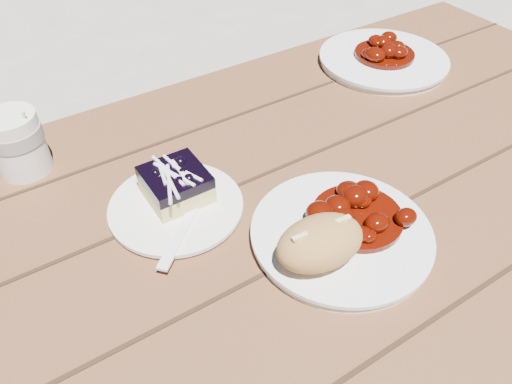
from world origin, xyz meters
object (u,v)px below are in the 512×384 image
blueberry_cake (176,184)px  coffee_cup (18,143)px  picnic_table (153,348)px  bread_roll (320,243)px  second_plate (383,60)px  main_plate (341,235)px  dessert_plate (176,208)px

blueberry_cake → coffee_cup: 0.25m
blueberry_cake → coffee_cup: bearing=130.4°
picnic_table → bread_roll: size_ratio=17.52×
picnic_table → second_plate: size_ratio=7.88×
picnic_table → main_plate: size_ratio=8.56×
coffee_cup → picnic_table: bearing=-79.0°
bread_roll → blueberry_cake: bearing=114.8°
main_plate → blueberry_cake: 0.24m
blueberry_cake → second_plate: bearing=15.3°
second_plate → bread_roll: bearing=-141.8°
bread_roll → blueberry_cake: size_ratio=1.37×
bread_roll → coffee_cup: 0.47m
blueberry_cake → second_plate: 0.55m
picnic_table → second_plate: bearing=20.6°
main_plate → second_plate: same height
blueberry_cake → coffee_cup: size_ratio=0.86×
blueberry_cake → coffee_cup: coffee_cup is taller
dessert_plate → blueberry_cake: blueberry_cake is taller
dessert_plate → second_plate: (0.54, 0.16, 0.00)m
dessert_plate → blueberry_cake: (0.01, 0.01, 0.03)m
bread_roll → second_plate: size_ratio=0.45×
picnic_table → main_plate: (0.26, -0.09, 0.17)m
blueberry_cake → main_plate: bearing=-50.7°
picnic_table → coffee_cup: size_ratio=20.58×
bread_roll → second_plate: 0.56m
coffee_cup → main_plate: bearing=-50.3°
bread_roll → picnic_table: bearing=152.2°
dessert_plate → blueberry_cake: size_ratio=2.20×
dessert_plate → coffee_cup: coffee_cup is taller
picnic_table → coffee_cup: 0.36m
bread_roll → second_plate: bearing=38.2°
second_plate → dessert_plate: bearing=-163.8°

